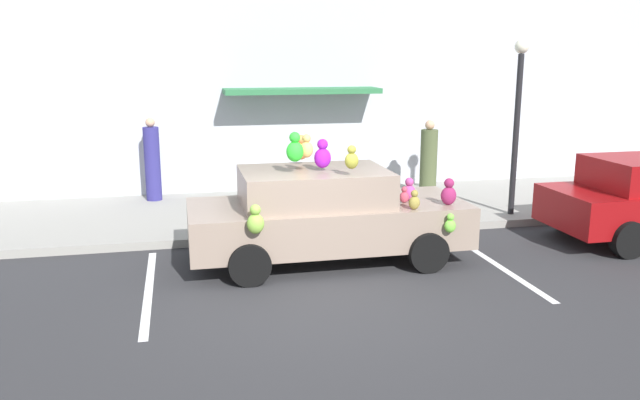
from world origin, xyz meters
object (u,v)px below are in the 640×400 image
(pedestrian_walking_past, at_px, (152,162))
(street_lamp_post, at_px, (518,108))
(pedestrian_near_shopfront, at_px, (429,161))
(teddy_bear_on_sidewalk, at_px, (303,205))
(plush_covered_car, at_px, (325,214))

(pedestrian_walking_past, bearing_deg, street_lamp_post, -22.10)
(pedestrian_near_shopfront, relative_size, pedestrian_walking_past, 0.95)
(teddy_bear_on_sidewalk, height_order, pedestrian_near_shopfront, pedestrian_near_shopfront)
(pedestrian_near_shopfront, bearing_deg, plush_covered_car, -131.44)
(pedestrian_near_shopfront, bearing_deg, street_lamp_post, -63.54)
(plush_covered_car, distance_m, teddy_bear_on_sidewalk, 2.15)
(plush_covered_car, relative_size, pedestrian_walking_past, 2.45)
(pedestrian_walking_past, bearing_deg, pedestrian_near_shopfront, -8.19)
(plush_covered_car, relative_size, teddy_bear_on_sidewalk, 6.64)
(teddy_bear_on_sidewalk, bearing_deg, pedestrian_walking_past, 139.02)
(teddy_bear_on_sidewalk, relative_size, pedestrian_near_shopfront, 0.39)
(plush_covered_car, height_order, pedestrian_walking_past, plush_covered_car)
(plush_covered_car, distance_m, pedestrian_near_shopfront, 5.04)
(pedestrian_walking_past, bearing_deg, plush_covered_car, -58.27)
(pedestrian_near_shopfront, distance_m, pedestrian_walking_past, 6.29)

